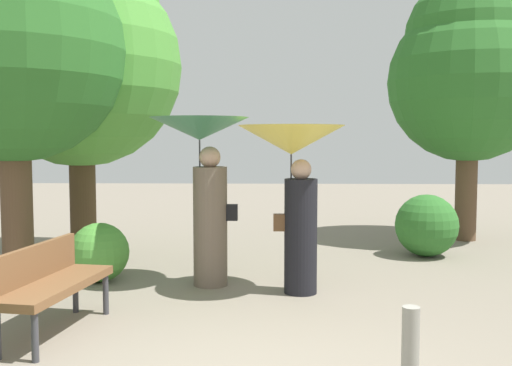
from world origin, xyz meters
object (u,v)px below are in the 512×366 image
at_px(person_right, 294,167).
at_px(tree_mid_left, 80,49).
at_px(tree_near_right, 469,68).
at_px(path_marker_post, 410,357).
at_px(tree_near_left, 11,30).
at_px(person_left, 204,167).
at_px(park_bench, 49,280).

relative_size(person_right, tree_mid_left, 0.40).
bearing_deg(person_right, tree_near_right, -38.58).
bearing_deg(tree_mid_left, path_marker_post, -51.81).
bearing_deg(tree_mid_left, tree_near_left, -106.91).
xyz_separation_m(person_left, tree_mid_left, (-2.05, 1.60, 1.70)).
bearing_deg(person_right, tree_mid_left, 60.66).
xyz_separation_m(tree_near_left, tree_mid_left, (0.41, 1.36, -0.02)).
height_order(person_left, tree_near_right, tree_near_right).
height_order(person_right, tree_mid_left, tree_mid_left).
height_order(tree_mid_left, path_marker_post, tree_mid_left).
bearing_deg(person_left, path_marker_post, -149.18).
bearing_deg(tree_near_right, park_bench, -136.55).
bearing_deg(tree_near_left, person_left, -5.42).
bearing_deg(tree_near_right, person_left, -141.90).
bearing_deg(person_right, tree_near_left, 83.06).
height_order(person_right, park_bench, person_right).
xyz_separation_m(park_bench, tree_mid_left, (-0.81, 3.48, 2.67)).
bearing_deg(person_left, park_bench, 148.90).
distance_m(person_left, person_right, 1.15).
height_order(tree_near_left, tree_mid_left, tree_mid_left).
relative_size(person_left, person_right, 1.05).
bearing_deg(person_right, person_left, 74.93).
bearing_deg(tree_near_left, tree_near_right, 24.95).
relative_size(park_bench, tree_near_left, 0.32).
xyz_separation_m(tree_near_left, path_marker_post, (4.26, -3.53, -2.85)).
relative_size(person_right, tree_near_right, 0.42).
distance_m(tree_near_right, tree_mid_left, 6.64).
bearing_deg(path_marker_post, tree_near_left, 140.38).
height_order(person_left, park_bench, person_left).
bearing_deg(path_marker_post, tree_near_right, 69.19).
height_order(person_left, tree_near_left, tree_near_left).
height_order(tree_near_left, tree_near_right, tree_near_left).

